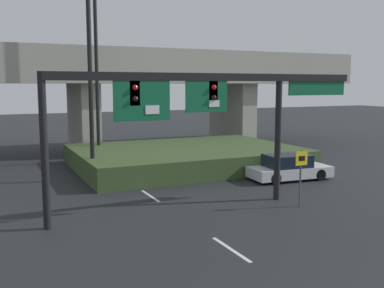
{
  "coord_description": "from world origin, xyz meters",
  "views": [
    {
      "loc": [
        -6.97,
        -5.54,
        5.25
      ],
      "look_at": [
        0.0,
        9.44,
        3.06
      ],
      "focal_mm": 42.0,
      "sensor_mm": 36.0,
      "label": 1
    }
  ],
  "objects_px": {
    "highway_light_pole_near": "(96,46)",
    "parked_sedan_near_right": "(289,168)",
    "speed_limit_sign": "(301,170)",
    "highway_light_pole_far": "(90,56)",
    "signal_gantry": "(200,101)"
  },
  "relations": [
    {
      "from": "highway_light_pole_near",
      "to": "parked_sedan_near_right",
      "type": "xyz_separation_m",
      "value": [
        8.31,
        -9.7,
        -7.06
      ]
    },
    {
      "from": "parked_sedan_near_right",
      "to": "highway_light_pole_near",
      "type": "bearing_deg",
      "value": 135.09
    },
    {
      "from": "speed_limit_sign",
      "to": "highway_light_pole_far",
      "type": "xyz_separation_m",
      "value": [
        -6.91,
        9.16,
        5.14
      ]
    },
    {
      "from": "signal_gantry",
      "to": "highway_light_pole_near",
      "type": "distance_m",
      "value": 13.42
    },
    {
      "from": "speed_limit_sign",
      "to": "parked_sedan_near_right",
      "type": "height_order",
      "value": "speed_limit_sign"
    },
    {
      "from": "highway_light_pole_far",
      "to": "parked_sedan_near_right",
      "type": "bearing_deg",
      "value": -24.05
    },
    {
      "from": "speed_limit_sign",
      "to": "highway_light_pole_near",
      "type": "height_order",
      "value": "highway_light_pole_near"
    },
    {
      "from": "signal_gantry",
      "to": "speed_limit_sign",
      "type": "bearing_deg",
      "value": -19.45
    },
    {
      "from": "speed_limit_sign",
      "to": "parked_sedan_near_right",
      "type": "xyz_separation_m",
      "value": [
        2.98,
        4.75,
        -0.96
      ]
    },
    {
      "from": "speed_limit_sign",
      "to": "parked_sedan_near_right",
      "type": "relative_size",
      "value": 0.53
    },
    {
      "from": "signal_gantry",
      "to": "parked_sedan_near_right",
      "type": "height_order",
      "value": "signal_gantry"
    },
    {
      "from": "highway_light_pole_near",
      "to": "highway_light_pole_far",
      "type": "relative_size",
      "value": 1.15
    },
    {
      "from": "signal_gantry",
      "to": "highway_light_pole_far",
      "type": "bearing_deg",
      "value": 109.96
    },
    {
      "from": "highway_light_pole_near",
      "to": "speed_limit_sign",
      "type": "bearing_deg",
      "value": -69.76
    },
    {
      "from": "speed_limit_sign",
      "to": "highway_light_pole_far",
      "type": "distance_m",
      "value": 12.58
    }
  ]
}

